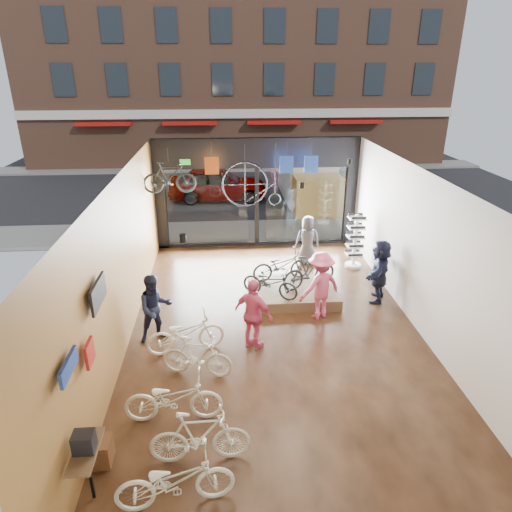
{
  "coord_description": "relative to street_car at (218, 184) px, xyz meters",
  "views": [
    {
      "loc": [
        -1.19,
        -9.39,
        6.07
      ],
      "look_at": [
        -0.38,
        1.4,
        1.49
      ],
      "focal_mm": 32.0,
      "sensor_mm": 36.0,
      "label": 1
    }
  ],
  "objects": [
    {
      "name": "ground_plane",
      "position": [
        1.41,
        -12.0,
        -0.81
      ],
      "size": [
        7.0,
        12.0,
        0.04
      ],
      "primitive_type": "cube",
      "color": "black",
      "rests_on": "ground"
    },
    {
      "name": "ceiling",
      "position": [
        1.41,
        -12.0,
        3.03
      ],
      "size": [
        7.0,
        12.0,
        0.04
      ],
      "primitive_type": "cube",
      "color": "black",
      "rests_on": "ground"
    },
    {
      "name": "wall_left",
      "position": [
        -2.11,
        -12.0,
        1.11
      ],
      "size": [
        0.04,
        12.0,
        3.8
      ],
      "primitive_type": "cube",
      "color": "#95602F",
      "rests_on": "ground"
    },
    {
      "name": "wall_right",
      "position": [
        4.93,
        -12.0,
        1.11
      ],
      "size": [
        0.04,
        12.0,
        3.8
      ],
      "primitive_type": "cube",
      "color": "beige",
      "rests_on": "ground"
    },
    {
      "name": "wall_back",
      "position": [
        1.41,
        -18.02,
        1.11
      ],
      "size": [
        7.0,
        0.04,
        3.8
      ],
      "primitive_type": "cube",
      "color": "beige",
      "rests_on": "ground"
    },
    {
      "name": "storefront",
      "position": [
        1.41,
        -6.0,
        1.11
      ],
      "size": [
        7.0,
        0.26,
        3.8
      ],
      "primitive_type": null,
      "color": "black",
      "rests_on": "ground"
    },
    {
      "name": "exit_sign",
      "position": [
        -0.99,
        -6.12,
        2.26
      ],
      "size": [
        0.35,
        0.06,
        0.18
      ],
      "primitive_type": "cube",
      "color": "#198C26",
      "rests_on": "storefront"
    },
    {
      "name": "street_road",
      "position": [
        1.41,
        3.0,
        -0.8
      ],
      "size": [
        30.0,
        18.0,
        0.02
      ],
      "primitive_type": "cube",
      "color": "black",
      "rests_on": "ground"
    },
    {
      "name": "sidewalk_near",
      "position": [
        1.41,
        -4.8,
        -0.73
      ],
      "size": [
        30.0,
        2.4,
        0.12
      ],
      "primitive_type": "cube",
      "color": "slate",
      "rests_on": "ground"
    },
    {
      "name": "sidewalk_far",
      "position": [
        1.41,
        7.0,
        -0.73
      ],
      "size": [
        30.0,
        2.0,
        0.12
      ],
      "primitive_type": "cube",
      "color": "slate",
      "rests_on": "ground"
    },
    {
      "name": "opposite_building",
      "position": [
        1.41,
        9.5,
        6.21
      ],
      "size": [
        26.0,
        5.0,
        14.0
      ],
      "primitive_type": "cube",
      "color": "brown",
      "rests_on": "ground"
    },
    {
      "name": "street_car",
      "position": [
        0.0,
        0.0,
        0.0
      ],
      "size": [
        4.66,
        1.87,
        1.59
      ],
      "primitive_type": "imported",
      "rotation": [
        0.0,
        0.0,
        1.57
      ],
      "color": "gray",
      "rests_on": "street_road"
    },
    {
      "name": "box_truck",
      "position": [
        4.22,
        -1.0,
        0.46
      ],
      "size": [
        2.11,
        6.34,
        2.5
      ],
      "primitive_type": null,
      "color": "silver",
      "rests_on": "street_road"
    },
    {
      "name": "floor_bike_0",
      "position": [
        -0.6,
        -16.47,
        -0.33
      ],
      "size": [
        1.82,
        0.82,
        0.92
      ],
      "primitive_type": "imported",
      "rotation": [
        0.0,
        0.0,
        1.69
      ],
      "color": "beige",
      "rests_on": "ground_plane"
    },
    {
      "name": "floor_bike_1",
      "position": [
        -0.27,
        -15.69,
        -0.29
      ],
      "size": [
        1.67,
        0.5,
        1.0
      ],
      "primitive_type": "imported",
      "rotation": [
        0.0,
        0.0,
        1.59
      ],
      "color": "beige",
      "rests_on": "ground_plane"
    },
    {
      "name": "floor_bike_2",
      "position": [
        -0.78,
        -14.7,
        -0.33
      ],
      "size": [
        1.78,
        0.62,
        0.94
      ],
      "primitive_type": "imported",
      "rotation": [
        0.0,
        0.0,
        1.57
      ],
      "color": "beige",
      "rests_on": "ground_plane"
    },
    {
      "name": "floor_bike_3",
      "position": [
        -0.41,
        -13.42,
        -0.34
      ],
      "size": [
        1.58,
        0.79,
        0.91
      ],
      "primitive_type": "imported",
      "rotation": [
        0.0,
        0.0,
        1.33
      ],
      "color": "beige",
      "rests_on": "ground_plane"
    },
    {
      "name": "floor_bike_4",
      "position": [
        -0.71,
        -12.52,
        -0.33
      ],
      "size": [
        1.85,
        0.99,
        0.93
      ],
      "primitive_type": "imported",
      "rotation": [
        0.0,
        0.0,
        1.8
      ],
      "color": "beige",
      "rests_on": "ground_plane"
    },
    {
      "name": "display_platform",
      "position": [
        2.1,
        -10.14,
        -0.64
      ],
      "size": [
        2.4,
        1.8,
        0.3
      ],
      "primitive_type": "cube",
      "color": "#4D3C1F",
      "rests_on": "ground_plane"
    },
    {
      "name": "display_bike_left",
      "position": [
        1.41,
        -10.6,
        -0.08
      ],
      "size": [
        1.63,
        1.22,
        0.82
      ],
      "primitive_type": "imported",
      "rotation": [
        0.0,
        0.0,
        1.07
      ],
      "color": "black",
      "rests_on": "display_platform"
    },
    {
      "name": "display_bike_mid",
      "position": [
        2.54,
        -10.15,
        0.0
      ],
      "size": [
        1.7,
        1.03,
        0.99
      ],
      "primitive_type": "imported",
      "rotation": [
        0.0,
        0.0,
        1.94
      ],
      "color": "black",
      "rests_on": "display_platform"
    },
    {
      "name": "display_bike_right",
      "position": [
        1.83,
        -9.6,
        -0.05
      ],
      "size": [
        1.77,
        0.9,
        0.89
      ],
      "primitive_type": "imported",
      "rotation": [
        0.0,
        0.0,
        1.76
      ],
      "color": "black",
      "rests_on": "display_platform"
    },
    {
      "name": "customer_1",
      "position": [
        -1.42,
        -11.98,
        0.04
      ],
      "size": [
        0.99,
        0.89,
        1.67
      ],
      "primitive_type": "imported",
      "rotation": [
        0.0,
        0.0,
        0.39
      ],
      "color": "#161C33",
      "rests_on": "ground_plane"
    },
    {
      "name": "customer_2",
      "position": [
        0.84,
        -12.5,
        0.07
      ],
      "size": [
        1.05,
        0.96,
        1.73
      ],
      "primitive_type": "imported",
      "rotation": [
        0.0,
        0.0,
        2.46
      ],
      "color": "#CC4C72",
      "rests_on": "ground_plane"
    },
    {
      "name": "customer_3",
      "position": [
        2.61,
        -11.24,
        0.1
      ],
      "size": [
        1.33,
        1.09,
        1.79
      ],
      "primitive_type": "imported",
      "rotation": [
        0.0,
        0.0,
        3.57
      ],
      "color": "#CC4C72",
      "rests_on": "ground_plane"
    },
    {
      "name": "customer_4",
      "position": [
        2.91,
        -7.82,
        0.01
      ],
      "size": [
        0.82,
        0.56,
        1.61
      ],
      "primitive_type": "imported",
      "rotation": [
        0.0,
        0.0,
        3.08
      ],
      "color": "#3F3F44",
      "rests_on": "ground_plane"
    },
    {
      "name": "customer_5",
      "position": [
        4.41,
        -10.45,
        0.09
      ],
      "size": [
        1.19,
        1.7,
        1.77
      ],
      "primitive_type": "imported",
      "rotation": [
        0.0,
        0.0,
        4.26
      ],
      "color": "#161C33",
      "rests_on": "ground_plane"
    },
    {
      "name": "sunglasses_rack",
      "position": [
        4.36,
        -8.21,
        0.09
      ],
      "size": [
        0.53,
        0.44,
        1.77
      ],
      "primitive_type": null,
      "rotation": [
        0.0,
        0.0,
        -0.01
      ],
      "color": "white",
      "rests_on": "ground_plane"
    },
    {
      "name": "wall_merch",
      "position": [
        -1.97,
        -15.5,
        0.51
      ],
      "size": [
        0.4,
        2.4,
        2.6
      ],
      "primitive_type": null,
      "color": "navy",
      "rests_on": "wall_left"
    },
    {
      "name": "penny_farthing",
      "position": [
        1.23,
        -7.3,
        1.71
      ],
      "size": [
        1.81,
        0.06,
        1.45
      ],
      "primitive_type": null,
      "color": "black",
      "rests_on": "ceiling"
    },
    {
      "name": "hung_bike",
      "position": [
        -1.35,
        -7.8,
        2.13
      ],
      "size": [
        1.6,
        0.53,
        0.95
      ],
      "primitive_type": "imported",
      "rotation": [
        0.0,
        0.0,
        1.63
      ],
      "color": "black",
      "rests_on": "ceiling"
    },
    {
      "name": "jersey_left",
      "position": [
        -0.1,
        -6.8,
        2.26
      ],
      "size": [
        0.45,
        0.03,
        0.55
      ],
      "primitive_type": "cube",
      "color": "#CC5919",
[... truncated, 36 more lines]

